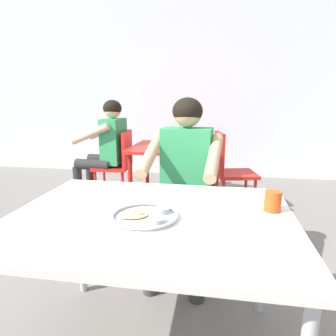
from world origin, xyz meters
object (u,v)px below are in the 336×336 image
at_px(table_background_red, 175,153).
at_px(chair_red_left, 119,162).
at_px(patron_background, 106,143).
at_px(thali_tray, 145,216).
at_px(chair_foreground, 189,193).
at_px(diner_foreground, 184,172).
at_px(chair_red_right, 228,167).
at_px(chair_red_far, 183,155).
at_px(table_foreground, 151,228).
at_px(drinking_cup, 273,200).

height_order(table_background_red, chair_red_left, chair_red_left).
bearing_deg(patron_background, chair_red_left, 1.52).
relative_size(thali_tray, chair_red_left, 0.33).
height_order(chair_foreground, diner_foreground, diner_foreground).
height_order(chair_foreground, chair_red_right, chair_foreground).
height_order(thali_tray, chair_red_far, chair_red_far).
distance_m(table_foreground, chair_red_far, 2.69).
bearing_deg(chair_red_left, chair_red_far, 43.66).
height_order(drinking_cup, diner_foreground, diner_foreground).
distance_m(chair_foreground, table_background_red, 1.07).
bearing_deg(drinking_cup, thali_tray, -162.02).
relative_size(diner_foreground, chair_red_left, 1.43).
distance_m(diner_foreground, patron_background, 1.64).
height_order(drinking_cup, table_background_red, drinking_cup).
relative_size(diner_foreground, chair_red_right, 1.41).
xyz_separation_m(diner_foreground, patron_background, (-1.04, 1.27, -0.02)).
xyz_separation_m(drinking_cup, chair_red_far, (-0.69, 2.55, -0.30)).
bearing_deg(table_background_red, diner_foreground, -78.97).
distance_m(chair_foreground, chair_red_right, 1.04).
distance_m(chair_foreground, chair_red_far, 1.71).
height_order(thali_tray, patron_background, patron_background).
height_order(table_foreground, diner_foreground, diner_foreground).
bearing_deg(chair_foreground, patron_background, 135.30).
distance_m(chair_red_far, patron_background, 1.07).
relative_size(table_foreground, chair_foreground, 1.36).
relative_size(diner_foreground, table_background_red, 1.32).
height_order(table_background_red, chair_red_far, chair_red_far).
bearing_deg(chair_foreground, table_background_red, 104.13).
height_order(table_foreground, chair_red_right, chair_red_right).
distance_m(diner_foreground, chair_red_far, 1.95).
xyz_separation_m(chair_red_right, patron_background, (-1.38, 0.05, 0.22)).
xyz_separation_m(table_foreground, chair_red_right, (0.40, 1.98, -0.17)).
xyz_separation_m(chair_foreground, diner_foreground, (-0.01, -0.23, 0.22)).
bearing_deg(chair_red_right, diner_foreground, -105.68).
relative_size(drinking_cup, chair_red_left, 0.11).
bearing_deg(table_background_red, chair_foreground, -75.87).
bearing_deg(patron_background, chair_red_far, 38.60).
bearing_deg(chair_red_far, table_background_red, -91.91).
relative_size(table_background_red, chair_red_right, 1.07).
relative_size(drinking_cup, table_background_red, 0.10).
height_order(table_foreground, chair_red_far, chair_red_far).
distance_m(drinking_cup, table_background_red, 2.03).
height_order(table_foreground, chair_red_left, chair_red_left).
xyz_separation_m(thali_tray, chair_red_far, (-0.15, 2.72, -0.26)).
bearing_deg(chair_red_left, chair_red_right, -2.50).
bearing_deg(chair_red_right, drinking_cup, -86.11).
height_order(table_foreground, drinking_cup, drinking_cup).
relative_size(thali_tray, patron_background, 0.24).
distance_m(chair_red_right, chair_red_far, 0.90).
relative_size(chair_red_right, chair_red_far, 1.04).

